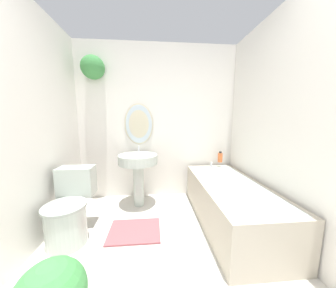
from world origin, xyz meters
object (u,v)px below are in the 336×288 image
Objects in this scene: toilet at (70,210)px; shampoo_bottle at (220,157)px; bathtub at (230,202)px; pedestal_sink at (138,166)px.

shampoo_bottle is at bearing 22.83° from toilet.
bathtub is 0.81m from shampoo_bottle.
pedestal_sink reaches higher than shampoo_bottle.
bathtub is at bearing 3.90° from toilet.
shampoo_bottle is at bearing 7.61° from pedestal_sink.
bathtub is 9.32× the size of shampoo_bottle.
shampoo_bottle is (0.14, 0.69, 0.39)m from bathtub.
toilet reaches higher than bathtub.
bathtub is at bearing -101.50° from shampoo_bottle.
toilet is 0.84× the size of pedestal_sink.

